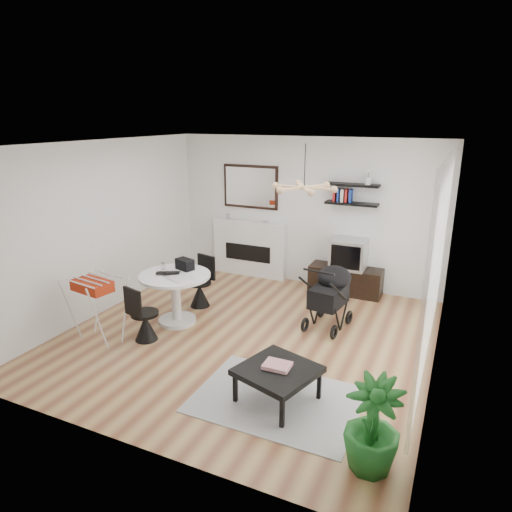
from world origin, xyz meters
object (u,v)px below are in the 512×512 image
at_px(drying_rack, 98,308).
at_px(coffee_table, 278,372).
at_px(fireplace, 249,242).
at_px(crt_tv, 349,254).
at_px(tv_console, 345,280).
at_px(dining_table, 176,291).
at_px(stroller, 330,298).
at_px(potted_plant, 372,425).

height_order(drying_rack, coffee_table, drying_rack).
height_order(fireplace, drying_rack, fireplace).
bearing_deg(drying_rack, crt_tv, 59.24).
relative_size(crt_tv, drying_rack, 0.63).
bearing_deg(drying_rack, coffee_table, 3.55).
bearing_deg(coffee_table, drying_rack, 174.09).
distance_m(tv_console, coffee_table, 3.52).
xyz_separation_m(fireplace, coffee_table, (2.08, -3.67, -0.32)).
relative_size(crt_tv, dining_table, 0.56).
distance_m(stroller, potted_plant, 2.92).
distance_m(drying_rack, potted_plant, 4.03).
xyz_separation_m(stroller, potted_plant, (1.14, -2.69, 0.01)).
bearing_deg(crt_tv, coffee_table, -88.72).
bearing_deg(stroller, fireplace, 150.20).
distance_m(tv_console, drying_rack, 4.21).
height_order(fireplace, crt_tv, fireplace).
bearing_deg(dining_table, crt_tv, 47.63).
xyz_separation_m(crt_tv, potted_plant, (1.21, -4.11, -0.29)).
xyz_separation_m(crt_tv, dining_table, (-2.08, -2.28, -0.22)).
bearing_deg(tv_console, coffee_table, -88.19).
height_order(fireplace, tv_console, fireplace).
bearing_deg(potted_plant, crt_tv, 106.46).
xyz_separation_m(dining_table, coffee_table, (2.16, -1.23, -0.15)).
distance_m(fireplace, dining_table, 2.44).
xyz_separation_m(tv_console, coffee_table, (0.11, -3.51, 0.12)).
bearing_deg(potted_plant, coffee_table, 152.23).
bearing_deg(coffee_table, fireplace, 119.53).
height_order(fireplace, dining_table, fireplace).
relative_size(drying_rack, stroller, 0.92).
bearing_deg(fireplace, crt_tv, -4.56).
xyz_separation_m(stroller, coffee_table, (0.01, -2.09, -0.08)).
relative_size(drying_rack, coffee_table, 0.98).
height_order(dining_table, coffee_table, dining_table).
distance_m(fireplace, stroller, 2.62).
distance_m(fireplace, potted_plant, 5.35).
xyz_separation_m(coffee_table, potted_plant, (1.13, -0.60, 0.09)).
relative_size(tv_console, coffee_table, 1.32).
relative_size(crt_tv, stroller, 0.58).
xyz_separation_m(dining_table, stroller, (2.15, 0.86, -0.08)).
distance_m(dining_table, coffee_table, 2.49).
relative_size(dining_table, coffee_table, 1.11).
height_order(coffee_table, potted_plant, potted_plant).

